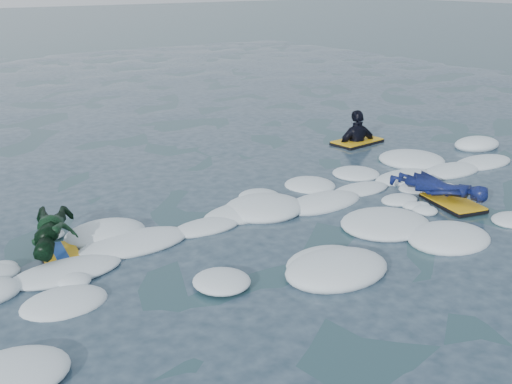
# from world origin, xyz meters

# --- Properties ---
(ground) EXTENTS (120.00, 120.00, 0.00)m
(ground) POSITION_xyz_m (0.00, 0.00, 0.00)
(ground) COLOR #1C3C44
(ground) RESTS_ON ground
(foam_band) EXTENTS (12.00, 3.10, 0.30)m
(foam_band) POSITION_xyz_m (0.00, 1.03, 0.00)
(foam_band) COLOR white
(foam_band) RESTS_ON ground
(prone_woman_unit) EXTENTS (0.86, 1.52, 0.36)m
(prone_woman_unit) POSITION_xyz_m (3.00, 0.54, 0.19)
(prone_woman_unit) COLOR black
(prone_woman_unit) RESTS_ON ground
(prone_child_unit) EXTENTS (1.03, 1.31, 0.46)m
(prone_child_unit) POSITION_xyz_m (-2.17, 1.90, 0.23)
(prone_child_unit) COLOR black
(prone_child_unit) RESTS_ON ground
(waiting_rider_unit) EXTENTS (1.06, 0.65, 1.51)m
(waiting_rider_unit) POSITION_xyz_m (4.28, 3.63, -0.08)
(waiting_rider_unit) COLOR black
(waiting_rider_unit) RESTS_ON ground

